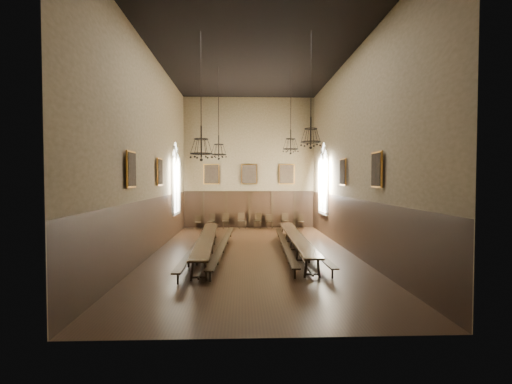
{
  "coord_description": "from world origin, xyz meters",
  "views": [
    {
      "loc": [
        -0.46,
        -16.69,
        3.36
      ],
      "look_at": [
        0.2,
        1.5,
        2.72
      ],
      "focal_mm": 26.0,
      "sensor_mm": 36.0,
      "label": 1
    }
  ],
  "objects": [
    {
      "name": "window_right",
      "position": [
        4.43,
        5.5,
        3.4
      ],
      "size": [
        0.2,
        2.2,
        4.6
      ],
      "primitive_type": null,
      "color": "white",
      "rests_on": "wall_right"
    },
    {
      "name": "portrait_right_0",
      "position": [
        4.38,
        1.0,
        3.7
      ],
      "size": [
        0.12,
        1.0,
        1.3
      ],
      "color": "#C6852F",
      "rests_on": "wall_right"
    },
    {
      "name": "chandelier_front_left",
      "position": [
        -2.05,
        -2.32,
        4.65
      ],
      "size": [
        0.87,
        0.87,
        4.82
      ],
      "color": "black",
      "rests_on": "ceiling"
    },
    {
      "name": "portrait_left_1",
      "position": [
        -4.38,
        -3.5,
        3.7
      ],
      "size": [
        0.12,
        1.0,
        1.3
      ],
      "color": "#C6852F",
      "rests_on": "wall_left"
    },
    {
      "name": "portrait_left_0",
      "position": [
        -4.38,
        1.0,
        3.7
      ],
      "size": [
        0.12,
        1.0,
        1.3
      ],
      "color": "#C6852F",
      "rests_on": "wall_left"
    },
    {
      "name": "chair_3",
      "position": [
        -0.52,
        8.49,
        0.31
      ],
      "size": [
        0.55,
        0.55,
        1.04
      ],
      "rotation": [
        0.0,
        0.0,
        0.24
      ],
      "color": "black",
      "rests_on": "floor"
    },
    {
      "name": "portrait_back_0",
      "position": [
        -2.6,
        8.88,
        3.7
      ],
      "size": [
        1.1,
        0.12,
        1.4
      ],
      "color": "#C6852F",
      "rests_on": "wall_back"
    },
    {
      "name": "ceiling",
      "position": [
        0.0,
        0.0,
        9.01
      ],
      "size": [
        9.0,
        18.0,
        0.02
      ],
      "primitive_type": "cube",
      "color": "black",
      "rests_on": "ground"
    },
    {
      "name": "chair_6",
      "position": [
        2.47,
        8.5,
        0.31
      ],
      "size": [
        0.5,
        0.5,
        1.02
      ],
      "rotation": [
        0.0,
        0.0,
        0.12
      ],
      "color": "black",
      "rests_on": "floor"
    },
    {
      "name": "chair_0",
      "position": [
        -3.49,
        8.47,
        0.27
      ],
      "size": [
        0.45,
        0.45,
        0.9
      ],
      "rotation": [
        0.0,
        0.0,
        0.14
      ],
      "color": "black",
      "rests_on": "floor"
    },
    {
      "name": "wall_back",
      "position": [
        0.0,
        9.01,
        4.5
      ],
      "size": [
        9.0,
        0.02,
        9.0
      ],
      "primitive_type": "cube",
      "color": "#7D694D",
      "rests_on": "ground"
    },
    {
      "name": "bench_right_outer",
      "position": [
        2.47,
        -0.1,
        0.27
      ],
      "size": [
        0.51,
        9.31,
        0.42
      ],
      "rotation": [
        0.0,
        0.0,
        0.02
      ],
      "color": "black",
      "rests_on": "floor"
    },
    {
      "name": "bench_left_inner",
      "position": [
        -1.34,
        0.09,
        0.29
      ],
      "size": [
        0.7,
        10.27,
        0.46
      ],
      "rotation": [
        0.0,
        0.0,
        -0.04
      ],
      "color": "black",
      "rests_on": "floor"
    },
    {
      "name": "table_left",
      "position": [
        -2.07,
        -0.09,
        0.38
      ],
      "size": [
        1.07,
        9.89,
        0.77
      ],
      "rotation": [
        0.0,
        0.0,
        0.04
      ],
      "color": "black",
      "rests_on": "floor"
    },
    {
      "name": "bench_left_outer",
      "position": [
        -2.51,
        -0.25,
        0.29
      ],
      "size": [
        0.34,
        10.09,
        0.45
      ],
      "rotation": [
        0.0,
        0.0,
        -0.0
      ],
      "color": "black",
      "rests_on": "floor"
    },
    {
      "name": "wall_front",
      "position": [
        0.0,
        -9.01,
        4.5
      ],
      "size": [
        9.0,
        0.02,
        9.0
      ],
      "primitive_type": "cube",
      "color": "#7D694D",
      "rests_on": "ground"
    },
    {
      "name": "portrait_back_1",
      "position": [
        0.0,
        8.88,
        3.7
      ],
      "size": [
        1.1,
        0.12,
        1.4
      ],
      "color": "#C6852F",
      "rests_on": "wall_back"
    },
    {
      "name": "chair_1",
      "position": [
        -2.58,
        8.47,
        0.3
      ],
      "size": [
        0.53,
        0.53,
        0.99
      ],
      "rotation": [
        0.0,
        0.0,
        -0.23
      ],
      "color": "black",
      "rests_on": "floor"
    },
    {
      "name": "wainscot_panelling",
      "position": [
        0.0,
        0.0,
        1.25
      ],
      "size": [
        9.0,
        18.0,
        2.5
      ],
      "primitive_type": null,
      "color": "black",
      "rests_on": "floor"
    },
    {
      "name": "chandelier_front_right",
      "position": [
        2.15,
        -2.54,
        5.09
      ],
      "size": [
        0.78,
        0.78,
        4.36
      ],
      "color": "black",
      "rests_on": "ceiling"
    },
    {
      "name": "chair_5",
      "position": [
        1.38,
        8.54,
        0.28
      ],
      "size": [
        0.42,
        0.42,
        0.92
      ],
      "rotation": [
        0.0,
        0.0,
        0.04
      ],
      "color": "black",
      "rests_on": "floor"
    },
    {
      "name": "wall_right",
      "position": [
        4.51,
        0.0,
        4.5
      ],
      "size": [
        0.02,
        18.0,
        9.0
      ],
      "primitive_type": "cube",
      "color": "#7D694D",
      "rests_on": "ground"
    },
    {
      "name": "floor",
      "position": [
        0.0,
        0.0,
        -0.01
      ],
      "size": [
        9.0,
        18.0,
        0.02
      ],
      "primitive_type": "cube",
      "color": "black",
      "rests_on": "ground"
    },
    {
      "name": "table_right",
      "position": [
        1.99,
        0.17,
        0.39
      ],
      "size": [
        0.89,
        9.9,
        0.77
      ],
      "rotation": [
        0.0,
        0.0,
        -0.02
      ],
      "color": "black",
      "rests_on": "floor"
    },
    {
      "name": "chair_4",
      "position": [
        0.58,
        8.57,
        0.31
      ],
      "size": [
        0.55,
        0.55,
        1.04
      ],
      "rotation": [
        0.0,
        0.0,
        -0.22
      ],
      "color": "black",
      "rests_on": "floor"
    },
    {
      "name": "chair_7",
      "position": [
        3.54,
        8.48,
        0.28
      ],
      "size": [
        0.45,
        0.45,
        0.92
      ],
      "rotation": [
        0.0,
        0.0,
        -0.1
      ],
      "color": "black",
      "rests_on": "floor"
    },
    {
      "name": "chair_2",
      "position": [
        -1.6,
        8.54,
        0.31
      ],
      "size": [
        0.5,
        0.5,
        1.02
      ],
      "rotation": [
        0.0,
        0.0,
        0.13
      ],
      "color": "black",
      "rests_on": "floor"
    },
    {
      "name": "portrait_right_1",
      "position": [
        4.38,
        -3.5,
        3.7
      ],
      "size": [
        0.12,
        1.0,
        1.3
      ],
      "color": "#C6852F",
      "rests_on": "wall_right"
    },
    {
      "name": "chandelier_back_left",
      "position": [
        -1.67,
        2.21,
        4.93
      ],
      "size": [
        0.79,
        0.79,
        4.53
      ],
      "color": "black",
      "rests_on": "ceiling"
    },
    {
      "name": "chandelier_back_right",
      "position": [
        2.03,
        2.39,
        5.2
      ],
      "size": [
        0.81,
        0.81,
        4.23
      ],
      "color": "black",
      "rests_on": "ceiling"
    },
    {
      "name": "bench_right_inner",
      "position": [
        1.46,
        0.11,
        0.28
      ],
      "size": [
        0.64,
        9.76,
        0.44
      ],
      "rotation": [
        0.0,
        0.0,
        -0.04
      ],
      "color": "black",
      "rests_on": "floor"
    },
    {
      "name": "window_left",
      "position": [
        -4.43,
        5.5,
        3.4
      ],
      "size": [
        0.2,
        2.2,
        4.6
      ],
      "primitive_type": null,
      "color": "white",
      "rests_on": "wall_left"
    },
    {
      "name": "wall_left",
      "position": [
        -4.51,
        0.0,
        4.5
      ],
      "size": [
        0.02,
        18.0,
        9.0
      ],
      "primitive_type": "cube",
      "color": "#7D694D",
      "rests_on": "ground"
    },
    {
      "name": "portrait_back_2",
      "position": [
        2.6,
        8.88,
        3.7
      ],
      "size": [
        1.1,
        0.12,
        1.4
      ],
      "color": "#C6852F",
      "rests_on": "wall_back"
    }
  ]
}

